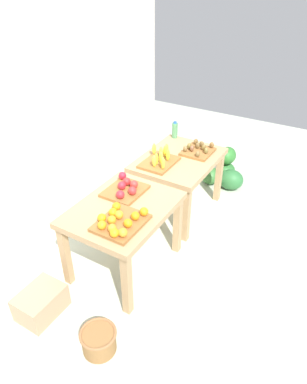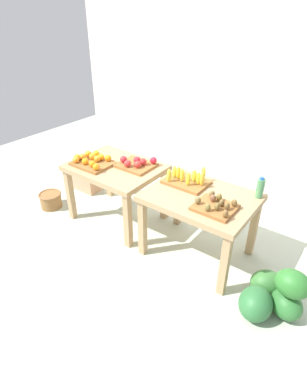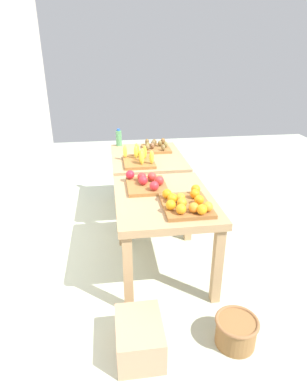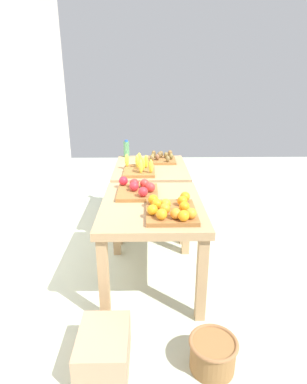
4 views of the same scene
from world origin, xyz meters
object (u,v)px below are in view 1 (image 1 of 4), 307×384
object	(u,v)px
apple_bin	(125,188)
cardboard_produce_box	(41,303)
orange_bin	(120,221)
kiwi_bin	(198,150)
watermelon_pile	(224,172)
water_bottle	(175,130)
banana_crate	(160,160)
wicker_basket	(99,340)
display_table_right	(179,166)
display_table_left	(123,216)

from	to	relation	value
apple_bin	cardboard_produce_box	distance (m)	1.27
orange_bin	kiwi_bin	world-z (taller)	orange_bin
watermelon_pile	water_bottle	bearing A→B (deg)	127.37
apple_bin	kiwi_bin	xyz separation A→B (m)	(1.12, -0.25, -0.01)
banana_crate	wicker_basket	size ratio (longest dim) A/B	1.50
kiwi_bin	watermelon_pile	xyz separation A→B (m)	(0.67, -0.13, -0.58)
display_table_right	kiwi_bin	distance (m)	0.29
apple_bin	display_table_left	bearing A→B (deg)	-151.87
kiwi_bin	wicker_basket	world-z (taller)	kiwi_bin
watermelon_pile	wicker_basket	bearing A→B (deg)	-178.27
display_table_right	water_bottle	world-z (taller)	water_bottle
water_bottle	apple_bin	bearing A→B (deg)	-172.39
display_table_right	watermelon_pile	distance (m)	1.02
watermelon_pile	wicker_basket	size ratio (longest dim) A/B	2.29
watermelon_pile	display_table_left	bearing A→B (deg)	172.54
orange_bin	watermelon_pile	bearing A→B (deg)	-3.25
orange_bin	cardboard_produce_box	xyz separation A→B (m)	(-0.62, 0.44, -0.65)
display_table_right	wicker_basket	size ratio (longest dim) A/B	3.55
apple_bin	kiwi_bin	bearing A→B (deg)	-12.51
watermelon_pile	cardboard_produce_box	size ratio (longest dim) A/B	1.67
kiwi_bin	orange_bin	bearing A→B (deg)	-179.88
display_table_left	water_bottle	size ratio (longest dim) A/B	4.87
orange_bin	display_table_left	bearing A→B (deg)	29.95
display_table_left	wicker_basket	xyz separation A→B (m)	(-0.88, -0.35, -0.51)
apple_bin	kiwi_bin	size ratio (longest dim) A/B	1.13
display_table_left	kiwi_bin	world-z (taller)	kiwi_bin
banana_crate	water_bottle	size ratio (longest dim) A/B	2.06
display_table_left	banana_crate	size ratio (longest dim) A/B	2.36
apple_bin	cardboard_produce_box	size ratio (longest dim) A/B	1.02
display_table_left	kiwi_bin	bearing A→B (deg)	-5.63
display_table_right	banana_crate	size ratio (longest dim) A/B	2.36
apple_bin	kiwi_bin	world-z (taller)	apple_bin
wicker_basket	cardboard_produce_box	size ratio (longest dim) A/B	0.73
display_table_left	banana_crate	bearing A→B (deg)	7.48
banana_crate	display_table_left	bearing A→B (deg)	-172.52
display_table_left	display_table_right	world-z (taller)	same
apple_bin	water_bottle	distance (m)	1.37
orange_bin	wicker_basket	world-z (taller)	orange_bin
apple_bin	orange_bin	bearing A→B (deg)	-150.91
kiwi_bin	banana_crate	bearing A→B (deg)	151.38
kiwi_bin	watermelon_pile	distance (m)	0.89
banana_crate	water_bottle	xyz separation A→B (m)	(0.69, 0.18, 0.05)
display_table_left	watermelon_pile	size ratio (longest dim) A/B	1.55
orange_bin	banana_crate	distance (m)	1.15
banana_crate	watermelon_pile	bearing A→B (deg)	-18.67
water_bottle	banana_crate	bearing A→B (deg)	-165.27
display_table_left	display_table_right	xyz separation A→B (m)	(1.12, 0.00, 0.00)
water_bottle	cardboard_produce_box	distance (m)	2.53
water_bottle	wicker_basket	world-z (taller)	water_bottle
display_table_left	water_bottle	bearing A→B (deg)	10.71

